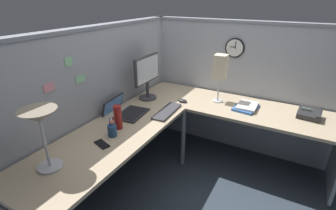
# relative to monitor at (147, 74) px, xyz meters

# --- Properties ---
(ground_plane) EXTENTS (6.80, 6.80, 0.00)m
(ground_plane) POSITION_rel_monitor_xyz_m (-0.19, -0.64, -1.02)
(ground_plane) COLOR #2D3842
(cubicle_wall_back) EXTENTS (2.57, 0.12, 1.58)m
(cubicle_wall_back) POSITION_rel_monitor_xyz_m (-0.56, 0.23, -0.23)
(cubicle_wall_back) COLOR #999EA8
(cubicle_wall_back) RESTS_ON ground
(cubicle_wall_right) EXTENTS (0.12, 2.37, 1.58)m
(cubicle_wall_right) POSITION_rel_monitor_xyz_m (0.68, -0.90, -0.23)
(cubicle_wall_right) COLOR #999EA8
(cubicle_wall_right) RESTS_ON ground
(desk) EXTENTS (2.35, 2.15, 0.73)m
(desk) POSITION_rel_monitor_xyz_m (-0.34, -0.69, -0.39)
(desk) COLOR tan
(desk) RESTS_ON ground
(monitor) EXTENTS (0.46, 0.20, 0.50)m
(monitor) POSITION_rel_monitor_xyz_m (0.00, 0.00, 0.00)
(monitor) COLOR #38383D
(monitor) RESTS_ON desk
(laptop) EXTENTS (0.38, 0.41, 0.22)m
(laptop) POSITION_rel_monitor_xyz_m (-0.45, 0.00, -0.27)
(laptop) COLOR #232326
(laptop) RESTS_ON desk
(keyboard) EXTENTS (0.44, 0.16, 0.02)m
(keyboard) POSITION_rel_monitor_xyz_m (-0.23, -0.38, -0.28)
(keyboard) COLOR #38383D
(keyboard) RESTS_ON desk
(computer_mouse) EXTENTS (0.06, 0.10, 0.03)m
(computer_mouse) POSITION_rel_monitor_xyz_m (0.09, -0.40, -0.28)
(computer_mouse) COLOR #232326
(computer_mouse) RESTS_ON desk
(desk_lamp_dome) EXTENTS (0.24, 0.24, 0.44)m
(desk_lamp_dome) POSITION_rel_monitor_xyz_m (-1.39, -0.09, 0.07)
(desk_lamp_dome) COLOR #B7BABF
(desk_lamp_dome) RESTS_ON desk
(pen_cup) EXTENTS (0.08, 0.08, 0.18)m
(pen_cup) POSITION_rel_monitor_xyz_m (-0.85, -0.19, -0.24)
(pen_cup) COLOR navy
(pen_cup) RESTS_ON desk
(cell_phone) EXTENTS (0.11, 0.16, 0.01)m
(cell_phone) POSITION_rel_monitor_xyz_m (-1.00, -0.21, -0.29)
(cell_phone) COLOR black
(cell_phone) RESTS_ON desk
(thermos_flask) EXTENTS (0.07, 0.07, 0.22)m
(thermos_flask) POSITION_rel_monitor_xyz_m (-0.72, -0.16, -0.18)
(thermos_flask) COLOR maroon
(thermos_flask) RESTS_ON desk
(office_phone) EXTENTS (0.21, 0.22, 0.11)m
(office_phone) POSITION_rel_monitor_xyz_m (0.33, -1.66, -0.26)
(office_phone) COLOR #232326
(office_phone) RESTS_ON desk
(book_stack) EXTENTS (0.30, 0.24, 0.04)m
(book_stack) POSITION_rel_monitor_xyz_m (0.26, -1.07, -0.27)
(book_stack) COLOR #335999
(book_stack) RESTS_ON desk
(desk_lamp_paper) EXTENTS (0.13, 0.13, 0.53)m
(desk_lamp_paper) POSITION_rel_monitor_xyz_m (0.30, -0.74, 0.09)
(desk_lamp_paper) COLOR #B7BABF
(desk_lamp_paper) RESTS_ON desk
(wall_clock) EXTENTS (0.04, 0.22, 0.22)m
(wall_clock) POSITION_rel_monitor_xyz_m (0.63, -0.79, 0.26)
(wall_clock) COLOR black
(pinned_note_leftmost) EXTENTS (0.07, 0.00, 0.08)m
(pinned_note_leftmost) POSITION_rel_monitor_xyz_m (-0.88, 0.18, 0.31)
(pinned_note_leftmost) COLOR #8CCC99
(pinned_note_middle) EXTENTS (0.10, 0.00, 0.07)m
(pinned_note_middle) POSITION_rel_monitor_xyz_m (-1.09, 0.18, 0.16)
(pinned_note_middle) COLOR pink
(pinned_note_rightmost) EXTENTS (0.10, 0.00, 0.07)m
(pinned_note_rightmost) POSITION_rel_monitor_xyz_m (-0.78, 0.18, 0.14)
(pinned_note_rightmost) COLOR #8CCC99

